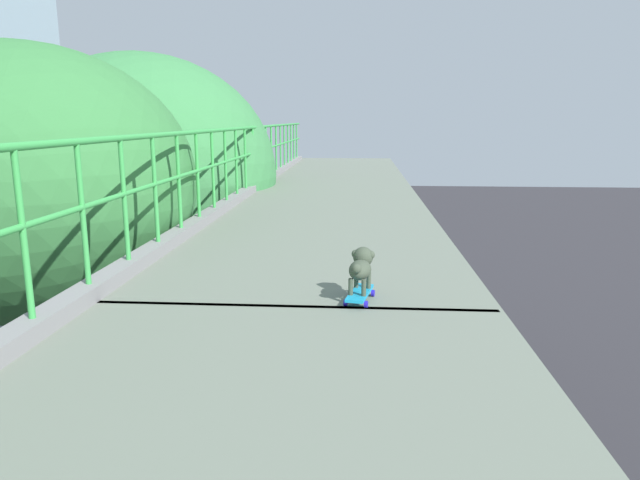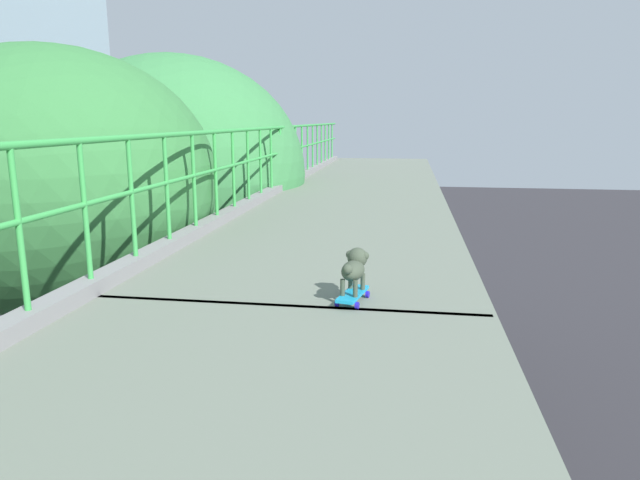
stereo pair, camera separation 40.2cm
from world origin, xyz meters
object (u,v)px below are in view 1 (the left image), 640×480
at_px(car_black_sixth, 16,340).
at_px(small_dog, 361,265).
at_px(toy_skateboard, 360,294).
at_px(car_silver_fifth, 58,411).
at_px(city_bus, 155,226).

distance_m(car_black_sixth, small_dog, 16.37).
distance_m(toy_skateboard, small_dog, 0.22).
distance_m(car_silver_fifth, city_bus, 16.60).
height_order(car_silver_fifth, city_bus, city_bus).
height_order(car_silver_fifth, small_dog, small_dog).
bearing_deg(city_bus, car_black_sixth, -89.88).
xyz_separation_m(car_silver_fifth, toy_skateboard, (7.00, -7.45, 5.37)).
distance_m(car_black_sixth, toy_skateboard, 16.33).
bearing_deg(car_silver_fifth, toy_skateboard, -46.80).
bearing_deg(car_black_sixth, city_bus, 90.12).
bearing_deg(car_silver_fifth, small_dog, -46.61).
bearing_deg(car_black_sixth, toy_skateboard, -47.52).
bearing_deg(car_silver_fifth, car_black_sixth, 131.09).
bearing_deg(toy_skateboard, car_silver_fifth, 133.20).
xyz_separation_m(car_black_sixth, toy_skateboard, (10.43, -11.39, 5.28)).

